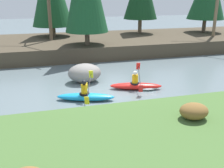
{
  "coord_description": "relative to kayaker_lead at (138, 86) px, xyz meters",
  "views": [
    {
      "loc": [
        -2.72,
        -12.31,
        4.78
      ],
      "look_at": [
        0.54,
        -0.51,
        0.55
      ],
      "focal_mm": 42.0,
      "sensor_mm": 36.0,
      "label": 1
    }
  ],
  "objects": [
    {
      "name": "ground_plane",
      "position": [
        -2.06,
        0.14,
        -0.2
      ],
      "size": [
        90.0,
        90.0,
        0.0
      ],
      "primitive_type": "plane",
      "color": "slate"
    },
    {
      "name": "riverbank_near",
      "position": [
        -2.06,
        -6.52,
        0.1
      ],
      "size": [
        44.0,
        7.44,
        0.59
      ],
      "color": "#476B33",
      "rests_on": "ground"
    },
    {
      "name": "riverbank_far",
      "position": [
        -2.06,
        10.48,
        0.35
      ],
      "size": [
        44.0,
        8.73,
        1.09
      ],
      "color": "#473D2D",
      "rests_on": "ground"
    },
    {
      "name": "shrub_clump_third",
      "position": [
        0.24,
        -4.85,
        0.67
      ],
      "size": [
        1.03,
        0.86,
        0.56
      ],
      "color": "brown",
      "rests_on": "riverbank_near"
    },
    {
      "name": "kayaker_lead",
      "position": [
        0.0,
        0.0,
        0.0
      ],
      "size": [
        2.77,
        2.03,
        1.2
      ],
      "rotation": [
        0.0,
        0.0,
        -0.29
      ],
      "color": "red",
      "rests_on": "ground"
    },
    {
      "name": "kayaker_middle",
      "position": [
        -2.91,
        -0.79,
        0.02
      ],
      "size": [
        2.76,
        2.03,
        1.2
      ],
      "rotation": [
        0.0,
        0.0,
        -0.3
      ],
      "color": "#1993D6",
      "rests_on": "ground"
    },
    {
      "name": "boulder_midstream",
      "position": [
        -2.49,
        1.94,
        0.33
      ],
      "size": [
        1.87,
        1.47,
        1.06
      ],
      "color": "gray",
      "rests_on": "ground"
    }
  ]
}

